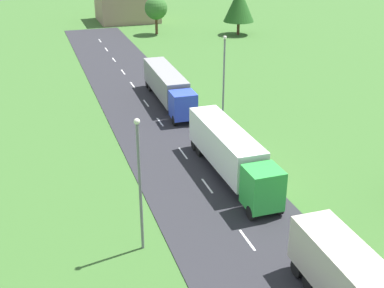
% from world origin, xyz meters
% --- Properties ---
extents(road, '(10.00, 140.00, 0.06)m').
position_xyz_m(road, '(0.00, 24.50, 0.03)').
color(road, '#2B2B30').
rests_on(road, ground).
extents(lane_marking_centre, '(0.16, 124.79, 0.01)m').
position_xyz_m(lane_marking_centre, '(0.00, 23.15, 0.07)').
color(lane_marking_centre, white).
rests_on(lane_marking_centre, road).
extents(truck_second, '(2.56, 13.49, 3.72)m').
position_xyz_m(truck_second, '(2.29, 30.94, 2.19)').
color(truck_second, green).
rests_on(truck_second, road).
extents(truck_third, '(2.85, 14.48, 3.51)m').
position_xyz_m(truck_third, '(2.43, 49.59, 2.09)').
color(truck_third, blue).
rests_on(truck_third, road).
extents(lamppost_second, '(0.36, 0.36, 8.76)m').
position_xyz_m(lamppost_second, '(-6.55, 23.79, 4.86)').
color(lamppost_second, slate).
rests_on(lamppost_second, ground).
extents(lamppost_third, '(0.36, 0.36, 8.76)m').
position_xyz_m(lamppost_third, '(6.32, 42.70, 4.86)').
color(lamppost_third, slate).
rests_on(lamppost_third, ground).
extents(tree_maple, '(4.05, 4.05, 6.67)m').
position_xyz_m(tree_maple, '(10.69, 86.31, 4.61)').
color(tree_maple, '#513823').
rests_on(tree_maple, ground).
extents(tree_pine, '(5.47, 5.47, 8.36)m').
position_xyz_m(tree_pine, '(24.60, 81.36, 5.34)').
color(tree_pine, '#513823').
rests_on(tree_pine, ground).
extents(distant_building, '(11.70, 10.77, 6.71)m').
position_xyz_m(distant_building, '(8.40, 101.15, 3.36)').
color(distant_building, '#9E846B').
rests_on(distant_building, ground).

